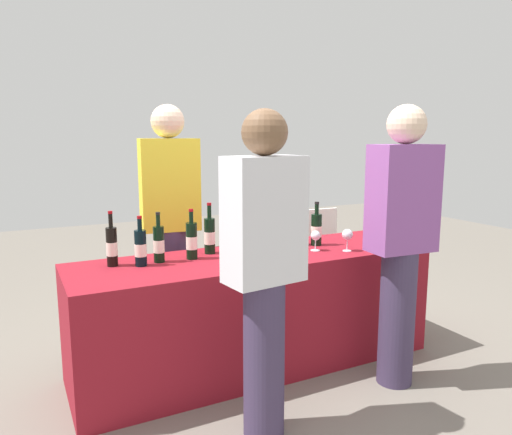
% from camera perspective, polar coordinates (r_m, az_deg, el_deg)
% --- Properties ---
extents(ground_plane, '(12.00, 12.00, 0.00)m').
position_cam_1_polar(ground_plane, '(3.49, 0.00, -16.70)').
color(ground_plane, slate).
extents(tasting_table, '(2.41, 0.70, 0.77)m').
position_cam_1_polar(tasting_table, '(3.33, 0.00, -10.79)').
color(tasting_table, maroon).
rests_on(tasting_table, ground_plane).
extents(wine_bottle_0, '(0.07, 0.07, 0.34)m').
position_cam_1_polar(wine_bottle_0, '(3.05, -16.51, -3.23)').
color(wine_bottle_0, black).
rests_on(wine_bottle_0, tasting_table).
extents(wine_bottle_1, '(0.07, 0.07, 0.31)m').
position_cam_1_polar(wine_bottle_1, '(3.01, -13.35, -3.44)').
color(wine_bottle_1, black).
rests_on(wine_bottle_1, tasting_table).
extents(wine_bottle_2, '(0.07, 0.07, 0.31)m').
position_cam_1_polar(wine_bottle_2, '(3.07, -11.30, -3.04)').
color(wine_bottle_2, black).
rests_on(wine_bottle_2, tasting_table).
extents(wine_bottle_3, '(0.07, 0.07, 0.32)m').
position_cam_1_polar(wine_bottle_3, '(3.12, -7.54, -2.67)').
color(wine_bottle_3, black).
rests_on(wine_bottle_3, tasting_table).
extents(wine_bottle_4, '(0.07, 0.07, 0.34)m').
position_cam_1_polar(wine_bottle_4, '(3.25, -5.45, -2.08)').
color(wine_bottle_4, black).
rests_on(wine_bottle_4, tasting_table).
extents(wine_bottle_5, '(0.07, 0.07, 0.32)m').
position_cam_1_polar(wine_bottle_5, '(3.33, 0.48, -1.82)').
color(wine_bottle_5, black).
rests_on(wine_bottle_5, tasting_table).
extents(wine_bottle_6, '(0.07, 0.07, 0.31)m').
position_cam_1_polar(wine_bottle_6, '(3.50, 4.89, -1.41)').
color(wine_bottle_6, black).
rests_on(wine_bottle_6, tasting_table).
extents(wine_bottle_7, '(0.08, 0.08, 0.31)m').
position_cam_1_polar(wine_bottle_7, '(3.50, 7.07, -1.37)').
color(wine_bottle_7, black).
rests_on(wine_bottle_7, tasting_table).
extents(wine_glass_0, '(0.07, 0.07, 0.14)m').
position_cam_1_polar(wine_glass_0, '(3.24, 4.19, -2.46)').
color(wine_glass_0, silver).
rests_on(wine_glass_0, tasting_table).
extents(wine_glass_1, '(0.07, 0.07, 0.14)m').
position_cam_1_polar(wine_glass_1, '(3.34, 6.98, -2.22)').
color(wine_glass_1, silver).
rests_on(wine_glass_1, tasting_table).
extents(wine_glass_2, '(0.07, 0.07, 0.15)m').
position_cam_1_polar(wine_glass_2, '(3.36, 10.64, -2.06)').
color(wine_glass_2, silver).
rests_on(wine_glass_2, tasting_table).
extents(server_pouring, '(0.43, 0.27, 1.76)m').
position_cam_1_polar(server_pouring, '(3.57, -9.98, 0.03)').
color(server_pouring, '#3F3351').
rests_on(server_pouring, ground_plane).
extents(guest_0, '(0.41, 0.26, 1.67)m').
position_cam_1_polar(guest_0, '(2.42, 0.97, -5.51)').
color(guest_0, '#3F3351').
rests_on(guest_0, ground_plane).
extents(guest_1, '(0.41, 0.25, 1.72)m').
position_cam_1_polar(guest_1, '(3.07, 16.60, -2.13)').
color(guest_1, '#3F3351').
rests_on(guest_1, ground_plane).
extents(menu_board, '(0.63, 0.05, 0.88)m').
position_cam_1_polar(menu_board, '(4.50, 5.89, -4.66)').
color(menu_board, white).
rests_on(menu_board, ground_plane).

